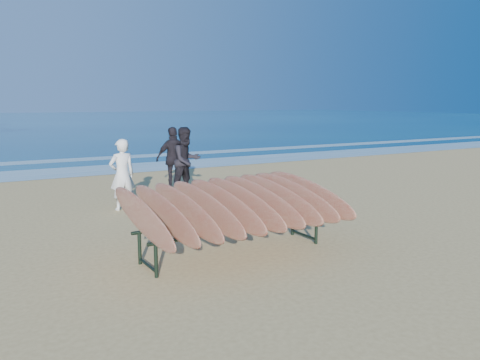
{
  "coord_description": "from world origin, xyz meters",
  "views": [
    {
      "loc": [
        -4.22,
        -7.04,
        2.46
      ],
      "look_at": [
        0.0,
        0.8,
        0.95
      ],
      "focal_mm": 35.0,
      "sensor_mm": 36.0,
      "label": 1
    }
  ],
  "objects_px": {
    "person_dark_a": "(186,161)",
    "person_dark_b": "(174,158)",
    "person_white": "(122,175)",
    "surfboard_rack": "(234,205)"
  },
  "relations": [
    {
      "from": "surfboard_rack",
      "to": "person_white",
      "type": "distance_m",
      "value": 4.04
    },
    {
      "from": "person_dark_b",
      "to": "surfboard_rack",
      "type": "bearing_deg",
      "value": 77.61
    },
    {
      "from": "person_white",
      "to": "person_dark_a",
      "type": "xyz_separation_m",
      "value": [
        2.0,
        1.09,
        0.08
      ]
    },
    {
      "from": "surfboard_rack",
      "to": "person_dark_b",
      "type": "distance_m",
      "value": 5.88
    },
    {
      "from": "person_dark_a",
      "to": "person_dark_b",
      "type": "height_order",
      "value": "person_dark_a"
    },
    {
      "from": "person_dark_a",
      "to": "person_dark_b",
      "type": "bearing_deg",
      "value": 83.4
    },
    {
      "from": "person_dark_a",
      "to": "person_white",
      "type": "bearing_deg",
      "value": -164.85
    },
    {
      "from": "surfboard_rack",
      "to": "person_dark_a",
      "type": "bearing_deg",
      "value": 72.6
    },
    {
      "from": "person_dark_a",
      "to": "person_dark_b",
      "type": "distance_m",
      "value": 0.72
    },
    {
      "from": "surfboard_rack",
      "to": "person_dark_a",
      "type": "height_order",
      "value": "person_dark_a"
    }
  ]
}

